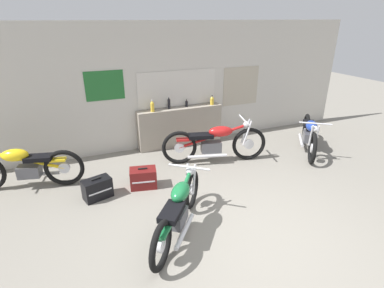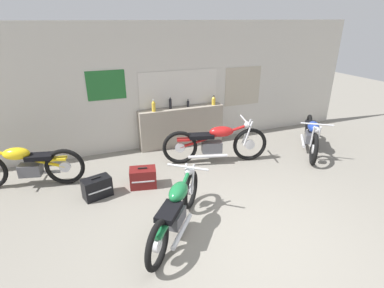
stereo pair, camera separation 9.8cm
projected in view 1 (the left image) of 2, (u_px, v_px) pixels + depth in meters
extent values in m
plane|color=gray|center=(250.00, 244.00, 4.07)|extent=(24.00, 24.00, 0.00)
cube|color=beige|center=(163.00, 87.00, 6.76)|extent=(10.00, 0.06, 2.80)
cube|color=silver|center=(178.00, 88.00, 6.87)|extent=(1.82, 0.01, 0.75)
cube|color=beige|center=(178.00, 88.00, 6.87)|extent=(1.88, 0.01, 0.81)
cube|color=#B2A893|center=(241.00, 86.00, 7.50)|extent=(0.98, 0.01, 0.95)
cube|color=#23662D|center=(105.00, 86.00, 6.22)|extent=(0.80, 0.01, 0.61)
cube|color=gray|center=(180.00, 127.00, 7.09)|extent=(2.03, 0.28, 0.92)
cylinder|color=gold|center=(152.00, 107.00, 6.60)|extent=(0.08, 0.08, 0.20)
cone|color=gold|center=(152.00, 102.00, 6.55)|extent=(0.07, 0.07, 0.05)
cylinder|color=silver|center=(152.00, 100.00, 6.54)|extent=(0.03, 0.03, 0.02)
cylinder|color=black|center=(169.00, 104.00, 6.81)|extent=(0.06, 0.06, 0.22)
cone|color=black|center=(169.00, 98.00, 6.75)|extent=(0.05, 0.05, 0.06)
cylinder|color=silver|center=(169.00, 96.00, 6.74)|extent=(0.03, 0.03, 0.02)
cylinder|color=black|center=(187.00, 104.00, 6.99)|extent=(0.06, 0.06, 0.13)
cone|color=black|center=(187.00, 101.00, 6.95)|extent=(0.05, 0.05, 0.04)
cylinder|color=black|center=(187.00, 99.00, 6.94)|extent=(0.02, 0.02, 0.01)
cylinder|color=gold|center=(212.00, 101.00, 7.14)|extent=(0.09, 0.09, 0.16)
cone|color=gold|center=(212.00, 97.00, 7.10)|extent=(0.07, 0.07, 0.04)
cylinder|color=black|center=(212.00, 96.00, 7.09)|extent=(0.04, 0.04, 0.02)
torus|color=black|center=(249.00, 144.00, 6.37)|extent=(0.72, 0.27, 0.73)
cylinder|color=silver|center=(249.00, 144.00, 6.37)|extent=(0.21, 0.11, 0.21)
torus|color=black|center=(179.00, 148.00, 6.19)|extent=(0.72, 0.27, 0.73)
cylinder|color=silver|center=(179.00, 148.00, 6.19)|extent=(0.21, 0.11, 0.21)
cube|color=#4C4C51|center=(211.00, 147.00, 6.28)|extent=(0.46, 0.32, 0.23)
cylinder|color=#B21919|center=(211.00, 137.00, 6.19)|extent=(1.32, 0.41, 0.47)
ellipsoid|color=#B21919|center=(221.00, 131.00, 6.17)|extent=(0.55, 0.36, 0.22)
cube|color=black|center=(201.00, 136.00, 6.15)|extent=(0.55, 0.36, 0.08)
cube|color=#B21919|center=(184.00, 139.00, 6.13)|extent=(0.32, 0.21, 0.04)
cylinder|color=silver|center=(246.00, 131.00, 6.31)|extent=(0.18, 0.08, 0.54)
cylinder|color=silver|center=(247.00, 133.00, 6.20)|extent=(0.18, 0.08, 0.54)
cylinder|color=silver|center=(244.00, 120.00, 6.13)|extent=(0.20, 0.63, 0.03)
sphere|color=silver|center=(246.00, 124.00, 6.18)|extent=(0.13, 0.13, 0.13)
cylinder|color=silver|center=(207.00, 156.00, 6.19)|extent=(0.81, 0.28, 0.06)
torus|color=black|center=(192.00, 189.00, 4.78)|extent=(0.45, 0.54, 0.63)
cylinder|color=silver|center=(192.00, 189.00, 4.78)|extent=(0.15, 0.17, 0.18)
torus|color=black|center=(161.00, 246.00, 3.60)|extent=(0.45, 0.54, 0.63)
cylinder|color=silver|center=(161.00, 246.00, 3.60)|extent=(0.15, 0.17, 0.18)
cube|color=#4C4C51|center=(177.00, 217.00, 4.14)|extent=(0.40, 0.43, 0.19)
cylinder|color=#196B38|center=(177.00, 206.00, 4.06)|extent=(0.80, 0.98, 0.40)
ellipsoid|color=#196B38|center=(180.00, 192.00, 4.17)|extent=(0.47, 0.50, 0.22)
cube|color=black|center=(172.00, 212.00, 3.87)|extent=(0.47, 0.50, 0.08)
cube|color=#196B38|center=(163.00, 231.00, 3.61)|extent=(0.28, 0.29, 0.04)
cylinder|color=silver|center=(187.00, 178.00, 4.64)|extent=(0.13, 0.15, 0.46)
cylinder|color=silver|center=(194.00, 179.00, 4.61)|extent=(0.13, 0.15, 0.46)
cylinder|color=silver|center=(189.00, 167.00, 4.48)|extent=(0.52, 0.42, 0.03)
sphere|color=silver|center=(190.00, 171.00, 4.57)|extent=(0.13, 0.13, 0.13)
cylinder|color=silver|center=(185.00, 231.00, 4.07)|extent=(0.51, 0.61, 0.06)
torus|color=black|center=(64.00, 168.00, 5.39)|extent=(0.70, 0.24, 0.70)
cylinder|color=silver|center=(64.00, 168.00, 5.39)|extent=(0.21, 0.10, 0.20)
cube|color=#4C4C51|center=(29.00, 171.00, 5.31)|extent=(0.41, 0.30, 0.22)
cylinder|color=yellow|center=(27.00, 160.00, 5.22)|extent=(1.19, 0.34, 0.45)
ellipsoid|color=yellow|center=(15.00, 155.00, 5.15)|extent=(0.49, 0.34, 0.22)
cube|color=black|center=(38.00, 158.00, 5.24)|extent=(0.49, 0.34, 0.08)
cube|color=yellow|center=(58.00, 160.00, 5.31)|extent=(0.29, 0.20, 0.04)
cylinder|color=silver|center=(39.00, 174.00, 5.50)|extent=(0.72, 0.23, 0.06)
torus|color=black|center=(312.00, 148.00, 6.23)|extent=(0.47, 0.59, 0.67)
cylinder|color=silver|center=(312.00, 148.00, 6.23)|extent=(0.16, 0.19, 0.19)
torus|color=black|center=(306.00, 127.00, 7.41)|extent=(0.47, 0.59, 0.67)
cylinder|color=silver|center=(306.00, 127.00, 7.41)|extent=(0.16, 0.19, 0.19)
cube|color=#4C4C51|center=(309.00, 137.00, 6.89)|extent=(0.40, 0.43, 0.21)
cylinder|color=navy|center=(310.00, 128.00, 6.81)|extent=(0.76, 1.00, 0.43)
ellipsoid|color=navy|center=(312.00, 126.00, 6.61)|extent=(0.46, 0.50, 0.22)
cube|color=black|center=(309.00, 124.00, 6.97)|extent=(0.46, 0.50, 0.08)
cube|color=navy|center=(307.00, 122.00, 7.28)|extent=(0.27, 0.30, 0.04)
cylinder|color=silver|center=(317.00, 136.00, 6.18)|extent=(0.13, 0.15, 0.49)
cylinder|color=silver|center=(311.00, 136.00, 6.20)|extent=(0.13, 0.15, 0.49)
cylinder|color=silver|center=(315.00, 123.00, 6.15)|extent=(0.53, 0.41, 0.03)
sphere|color=silver|center=(315.00, 129.00, 6.14)|extent=(0.13, 0.13, 0.13)
cylinder|color=silver|center=(301.00, 140.00, 7.05)|extent=(0.48, 0.62, 0.06)
cube|color=black|center=(97.00, 189.00, 5.06)|extent=(0.52, 0.38, 0.35)
cube|color=silver|center=(101.00, 192.00, 4.97)|extent=(0.38, 0.12, 0.02)
cube|color=black|center=(96.00, 179.00, 4.99)|extent=(0.16, 0.07, 0.02)
cube|color=maroon|center=(143.00, 178.00, 5.39)|extent=(0.52, 0.39, 0.36)
cube|color=silver|center=(144.00, 182.00, 5.25)|extent=(0.39, 0.09, 0.02)
cube|color=black|center=(143.00, 169.00, 5.32)|extent=(0.17, 0.06, 0.02)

